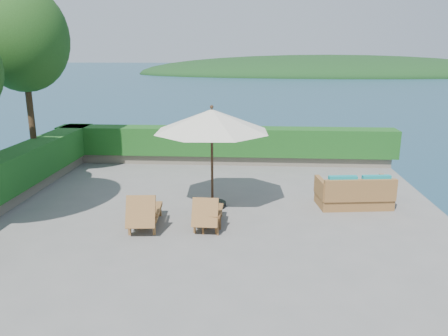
# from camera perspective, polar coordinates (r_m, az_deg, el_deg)

# --- Properties ---
(ground) EXTENTS (12.00, 12.00, 0.00)m
(ground) POSITION_cam_1_polar(r_m,az_deg,el_deg) (10.96, -1.86, -6.61)
(ground) COLOR slate
(ground) RESTS_ON ground
(foundation) EXTENTS (12.00, 12.00, 3.00)m
(foundation) POSITION_cam_1_polar(r_m,az_deg,el_deg) (11.62, -1.79, -13.75)
(foundation) COLOR #4E463E
(foundation) RESTS_ON ocean
(ocean) EXTENTS (600.00, 600.00, 0.00)m
(ocean) POSITION_cam_1_polar(r_m,az_deg,el_deg) (12.38, -1.73, -19.65)
(ocean) COLOR #17364A
(ocean) RESTS_ON ground
(offshore_island) EXTENTS (126.00, 57.60, 12.60)m
(offshore_island) POSITION_cam_1_polar(r_m,az_deg,el_deg) (152.21, 13.15, 11.85)
(offshore_island) COLOR black
(offshore_island) RESTS_ON ocean
(planter_wall_far) EXTENTS (12.00, 0.60, 0.36)m
(planter_wall_far) POSITION_cam_1_polar(r_m,az_deg,el_deg) (16.24, 0.07, 1.22)
(planter_wall_far) COLOR slate
(planter_wall_far) RESTS_ON ground
(hedge_far) EXTENTS (12.40, 0.90, 1.00)m
(hedge_far) POSITION_cam_1_polar(r_m,az_deg,el_deg) (16.10, 0.07, 3.53)
(hedge_far) COLOR #154A16
(hedge_far) RESTS_ON planter_wall_far
(tree_far) EXTENTS (2.80, 2.80, 6.03)m
(tree_far) POSITION_cam_1_polar(r_m,az_deg,el_deg) (15.09, -24.86, 15.04)
(tree_far) COLOR #3E2D18
(tree_far) RESTS_ON ground
(patio_umbrella) EXTENTS (3.89, 3.89, 2.72)m
(patio_umbrella) POSITION_cam_1_polar(r_m,az_deg,el_deg) (11.21, -1.61, 6.09)
(patio_umbrella) COLOR black
(patio_umbrella) RESTS_ON ground
(lounge_left) EXTENTS (0.81, 1.65, 0.92)m
(lounge_left) POSITION_cam_1_polar(r_m,az_deg,el_deg) (10.46, -10.37, -5.67)
(lounge_left) COLOR brown
(lounge_left) RESTS_ON ground
(lounge_right) EXTENTS (0.69, 1.46, 0.84)m
(lounge_right) POSITION_cam_1_polar(r_m,az_deg,el_deg) (10.36, -2.15, -5.85)
(lounge_right) COLOR brown
(lounge_right) RESTS_ON ground
(side_table) EXTENTS (0.46, 0.46, 0.46)m
(side_table) POSITION_cam_1_polar(r_m,az_deg,el_deg) (10.04, -1.63, -6.36)
(side_table) COLOR brown
(side_table) RESTS_ON ground
(wicker_loveseat) EXTENTS (2.03, 1.21, 0.94)m
(wicker_loveseat) POSITION_cam_1_polar(r_m,az_deg,el_deg) (12.16, 16.68, -3.24)
(wicker_loveseat) COLOR brown
(wicker_loveseat) RESTS_ON ground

